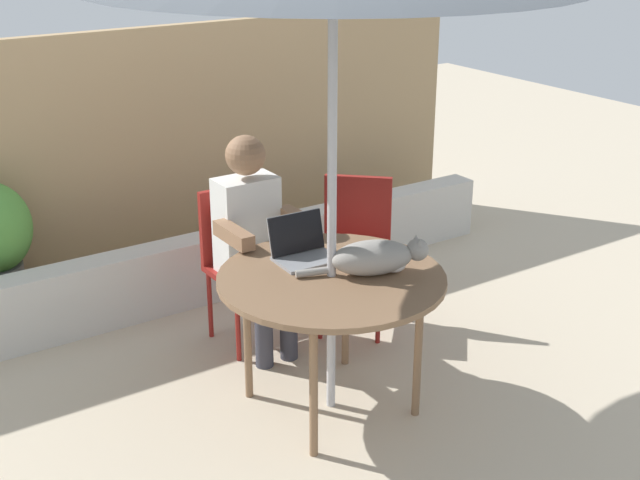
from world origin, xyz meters
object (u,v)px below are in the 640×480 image
at_px(chair_occupied, 241,252).
at_px(chair_empty, 355,240).
at_px(laptop, 301,246).
at_px(person_seated, 253,233).
at_px(patio_table, 331,285).
at_px(cat, 377,257).

xyz_separation_m(chair_occupied, chair_empty, (0.65, -0.22, 0.00)).
bearing_deg(laptop, person_seated, 89.62).
height_order(chair_occupied, person_seated, person_seated).
bearing_deg(patio_table, cat, -27.54).
relative_size(patio_table, chair_occupied, 1.24).
distance_m(patio_table, laptop, 0.29).
distance_m(chair_occupied, cat, 1.08).
relative_size(person_seated, laptop, 3.98).
distance_m(chair_empty, laptop, 0.83).
bearing_deg(chair_empty, patio_table, -133.03).
xyz_separation_m(chair_occupied, person_seated, (-0.00, -0.16, 0.17)).
relative_size(chair_empty, person_seated, 0.73).
xyz_separation_m(person_seated, cat, (0.20, -0.86, 0.11)).
xyz_separation_m(chair_occupied, cat, (0.20, -1.02, 0.28)).
bearing_deg(chair_empty, person_seated, 174.55).
bearing_deg(cat, chair_occupied, 100.88).
xyz_separation_m(chair_empty, person_seated, (-0.65, 0.06, 0.17)).
height_order(person_seated, cat, person_seated).
height_order(chair_occupied, laptop, laptop).
bearing_deg(cat, laptop, 118.45).
bearing_deg(laptop, chair_empty, 33.44).
bearing_deg(chair_occupied, laptop, -90.29).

